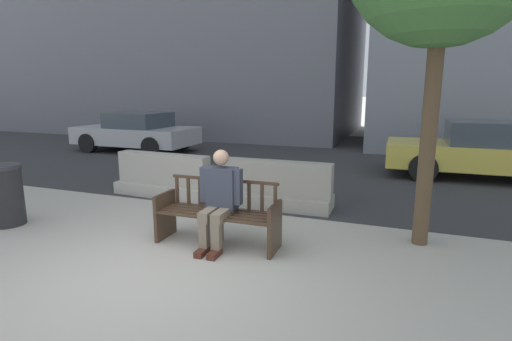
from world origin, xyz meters
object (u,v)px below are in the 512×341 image
at_px(jersey_barrier_centre, 276,188).
at_px(car_taxi_near, 487,151).
at_px(seated_person, 219,197).
at_px(car_sedan_mid, 137,132).
at_px(trash_bin, 5,195).
at_px(street_bench, 218,216).
at_px(jersey_barrier_left, 164,178).

distance_m(jersey_barrier_centre, car_taxi_near, 5.56).
height_order(seated_person, car_sedan_mid, seated_person).
xyz_separation_m(seated_person, jersey_barrier_centre, (0.16, 2.03, -0.35)).
distance_m(seated_person, car_sedan_mid, 9.10).
bearing_deg(car_sedan_mid, trash_bin, -68.28).
xyz_separation_m(jersey_barrier_centre, trash_bin, (-3.66, -2.42, 0.14)).
relative_size(street_bench, jersey_barrier_centre, 0.84).
distance_m(jersey_barrier_left, car_taxi_near, 7.43).
bearing_deg(street_bench, car_taxi_near, 54.87).
height_order(car_sedan_mid, trash_bin, car_sedan_mid).
bearing_deg(trash_bin, car_sedan_mid, 111.72).
bearing_deg(trash_bin, street_bench, 7.35).
bearing_deg(street_bench, trash_bin, -172.65).
bearing_deg(jersey_barrier_left, car_sedan_mid, 131.71).
relative_size(car_sedan_mid, trash_bin, 4.27).
distance_m(seated_person, jersey_barrier_centre, 2.06).
distance_m(seated_person, jersey_barrier_left, 3.01).
xyz_separation_m(seated_person, jersey_barrier_left, (-2.21, 2.01, -0.35)).
bearing_deg(car_taxi_near, car_sedan_mid, 176.47).
height_order(jersey_barrier_left, car_sedan_mid, car_sedan_mid).
bearing_deg(seated_person, jersey_barrier_left, 137.74).
relative_size(seated_person, trash_bin, 1.37).
height_order(seated_person, jersey_barrier_centre, seated_person).
xyz_separation_m(jersey_barrier_left, car_taxi_near, (6.30, 3.93, 0.33)).
xyz_separation_m(car_sedan_mid, trash_bin, (2.78, -6.97, -0.17)).
bearing_deg(jersey_barrier_left, trash_bin, -118.42).
height_order(street_bench, jersey_barrier_centre, street_bench).
relative_size(jersey_barrier_left, car_taxi_near, 0.46).
bearing_deg(street_bench, jersey_barrier_centre, 83.98).
xyz_separation_m(street_bench, seated_person, (0.05, -0.06, 0.29)).
distance_m(street_bench, car_sedan_mid, 9.03).
relative_size(street_bench, trash_bin, 1.78).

